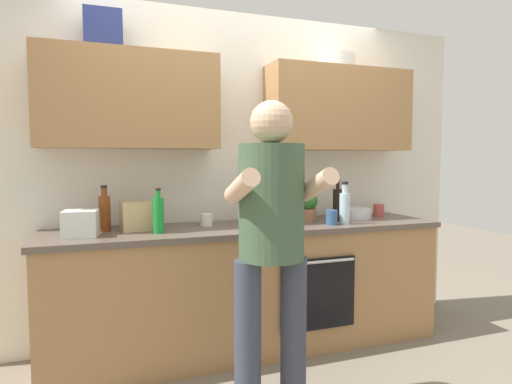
# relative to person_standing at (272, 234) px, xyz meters

# --- Properties ---
(ground_plane) EXTENTS (12.00, 12.00, 0.00)m
(ground_plane) POSITION_rel_person_standing_xyz_m (0.18, 0.85, -0.99)
(ground_plane) COLOR #756B5B
(back_wall_unit) EXTENTS (4.00, 0.38, 2.50)m
(back_wall_unit) POSITION_rel_person_standing_xyz_m (0.18, 1.13, 0.51)
(back_wall_unit) COLOR silver
(back_wall_unit) RESTS_ON ground
(counter) EXTENTS (2.84, 0.67, 0.90)m
(counter) POSITION_rel_person_standing_xyz_m (0.18, 0.85, -0.54)
(counter) COLOR #A37547
(counter) RESTS_ON ground
(person_standing) EXTENTS (0.49, 0.45, 1.67)m
(person_standing) POSITION_rel_person_standing_xyz_m (0.00, 0.00, 0.00)
(person_standing) COLOR #383D4C
(person_standing) RESTS_ON ground
(bottle_soda) EXTENTS (0.07, 0.07, 0.29)m
(bottle_soda) POSITION_rel_person_standing_xyz_m (-0.48, 0.76, 0.03)
(bottle_soda) COLOR #198C33
(bottle_soda) RESTS_ON counter
(bottle_water) EXTENTS (0.08, 0.08, 0.31)m
(bottle_water) POSITION_rel_person_standing_xyz_m (0.86, 0.70, 0.04)
(bottle_water) COLOR silver
(bottle_water) RESTS_ON counter
(bottle_soy) EXTENTS (0.07, 0.07, 0.33)m
(bottle_soy) POSITION_rel_person_standing_xyz_m (0.89, 0.85, 0.04)
(bottle_soy) COLOR black
(bottle_soy) RESTS_ON counter
(bottle_juice) EXTENTS (0.06, 0.06, 0.24)m
(bottle_juice) POSITION_rel_person_standing_xyz_m (0.41, 0.93, 0.00)
(bottle_juice) COLOR orange
(bottle_juice) RESTS_ON counter
(bottle_vinegar) EXTENTS (0.08, 0.08, 0.30)m
(bottle_vinegar) POSITION_rel_person_standing_xyz_m (-0.81, 0.96, 0.04)
(bottle_vinegar) COLOR brown
(bottle_vinegar) RESTS_ON counter
(cup_ceramic) EXTENTS (0.09, 0.09, 0.10)m
(cup_ceramic) POSITION_rel_person_standing_xyz_m (1.38, 1.00, -0.04)
(cup_ceramic) COLOR #BF4C47
(cup_ceramic) RESTS_ON counter
(cup_tea) EXTENTS (0.08, 0.08, 0.11)m
(cup_tea) POSITION_rel_person_standing_xyz_m (0.75, 0.70, -0.04)
(cup_tea) COLOR #33598C
(cup_tea) RESTS_ON counter
(cup_coffee) EXTENTS (0.09, 0.09, 0.09)m
(cup_coffee) POSITION_rel_person_standing_xyz_m (-0.12, 0.96, -0.05)
(cup_coffee) COLOR white
(cup_coffee) RESTS_ON counter
(mixing_bowl) EXTENTS (0.30, 0.30, 0.08)m
(mixing_bowl) POSITION_rel_person_standing_xyz_m (1.09, 0.95, -0.05)
(mixing_bowl) COLOR silver
(mixing_bowl) RESTS_ON counter
(knife_block) EXTENTS (0.10, 0.14, 0.28)m
(knife_block) POSITION_rel_person_standing_xyz_m (0.25, 0.86, 0.02)
(knife_block) COLOR brown
(knife_block) RESTS_ON counter
(potted_herb) EXTENTS (0.15, 0.15, 0.23)m
(potted_herb) POSITION_rel_person_standing_xyz_m (0.68, 0.95, 0.03)
(potted_herb) COLOR #9E6647
(potted_herb) RESTS_ON counter
(grocery_bag_produce) EXTENTS (0.22, 0.21, 0.16)m
(grocery_bag_produce) POSITION_rel_person_standing_xyz_m (-0.95, 0.80, -0.01)
(grocery_bag_produce) COLOR silver
(grocery_bag_produce) RESTS_ON counter
(grocery_bag_bread) EXTENTS (0.25, 0.22, 0.19)m
(grocery_bag_bread) POSITION_rel_person_standing_xyz_m (-0.59, 0.95, 0.01)
(grocery_bag_bread) COLOR tan
(grocery_bag_bread) RESTS_ON counter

